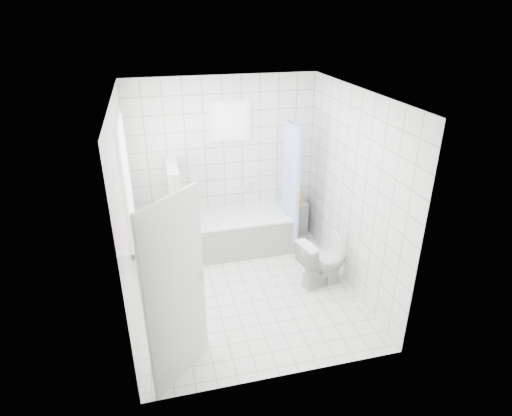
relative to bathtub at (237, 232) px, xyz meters
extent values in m
plane|color=white|center=(-0.11, -1.12, -0.29)|extent=(3.00, 3.00, 0.00)
plane|color=white|center=(-0.11, -1.12, 2.31)|extent=(3.00, 3.00, 0.00)
cube|color=white|center=(-0.11, 0.38, 1.01)|extent=(2.80, 0.02, 2.60)
cube|color=white|center=(-0.11, -2.62, 1.01)|extent=(2.80, 0.02, 2.60)
cube|color=white|center=(-1.51, -1.12, 1.01)|extent=(0.02, 3.00, 2.60)
cube|color=white|center=(1.29, -1.12, 1.01)|extent=(0.02, 3.00, 2.60)
cube|color=white|center=(-1.46, -0.82, 1.31)|extent=(0.01, 0.90, 1.40)
cube|color=white|center=(-0.01, 0.33, 1.66)|extent=(0.50, 0.01, 0.50)
cube|color=white|center=(-1.42, -0.82, 0.57)|extent=(0.18, 1.02, 0.08)
cube|color=silver|center=(-1.07, -2.33, 0.71)|extent=(0.60, 0.59, 2.00)
cube|color=white|center=(0.00, 0.00, -0.02)|extent=(1.67, 0.75, 0.55)
cube|color=white|center=(0.00, 0.00, 0.27)|extent=(1.69, 0.77, 0.03)
cube|color=white|center=(-0.91, -0.05, 0.46)|extent=(0.15, 0.85, 1.50)
cube|color=white|center=(1.01, 0.25, -0.02)|extent=(0.40, 0.24, 0.55)
imported|color=white|center=(0.92, -1.19, 0.05)|extent=(0.73, 0.51, 0.68)
cylinder|color=silver|center=(0.79, -0.02, 1.71)|extent=(0.02, 0.80, 0.02)
cube|color=silver|center=(0.10, 0.33, 0.56)|extent=(0.18, 0.06, 0.06)
imported|color=silver|center=(-1.41, -0.88, 0.70)|extent=(0.16, 0.16, 0.18)
imported|color=#34E2ED|center=(-1.41, -0.98, 0.69)|extent=(0.10, 0.10, 0.17)
imported|color=pink|center=(-1.41, -0.56, 0.70)|extent=(0.11, 0.11, 0.18)
imported|color=#D65383|center=(-1.41, -1.14, 0.77)|extent=(0.13, 0.13, 0.33)
cylinder|color=red|center=(0.99, 0.29, 0.36)|extent=(0.06, 0.06, 0.20)
cylinder|color=yellow|center=(1.07, 0.18, 0.39)|extent=(0.06, 0.06, 0.26)
cylinder|color=#1835C2|center=(1.07, 0.29, 0.37)|extent=(0.06, 0.06, 0.23)
cylinder|color=#168722|center=(0.96, 0.19, 0.38)|extent=(0.06, 0.06, 0.24)
camera|label=1|loc=(-1.14, -5.71, 3.17)|focal=30.00mm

